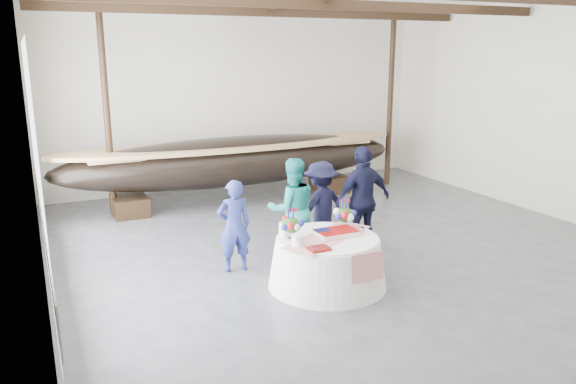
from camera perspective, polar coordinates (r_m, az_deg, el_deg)
name	(u,v)px	position (r m, az deg, el deg)	size (l,w,h in m)	color
floor	(363,258)	(9.79, 7.67, -6.64)	(10.00, 12.00, 0.01)	#3D3D42
wall_back	(240,99)	(14.60, -4.94, 9.42)	(10.00, 0.02, 4.50)	silver
wall_left	(31,150)	(7.76, -24.68, 3.87)	(0.02, 12.00, 4.50)	silver
pavilion_structure	(347,17)	(9.81, 5.98, 17.29)	(9.80, 11.76, 4.50)	black
open_bay	(37,168)	(8.82, -24.18, 2.23)	(0.03, 7.00, 3.20)	silver
longboat_display	(236,161)	(13.01, -5.26, 3.19)	(8.22, 1.64, 1.54)	black
banquet_table	(327,261)	(8.52, 4.02, -7.04)	(1.79, 1.79, 0.77)	white
tabletop_items	(319,225)	(8.46, 3.20, -3.36)	(1.71, 1.27, 0.40)	red
guest_woman_blue	(234,226)	(8.98, -5.49, -3.45)	(0.55, 0.36, 1.50)	navy
guest_woman_teal	(292,209)	(9.43, 0.43, -1.75)	(0.85, 0.66, 1.74)	teal
guest_man_left	(321,207)	(9.84, 3.35, -1.50)	(1.04, 0.60, 1.61)	black
guest_man_right	(363,200)	(9.78, 7.61, -0.83)	(1.11, 0.46, 1.89)	black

